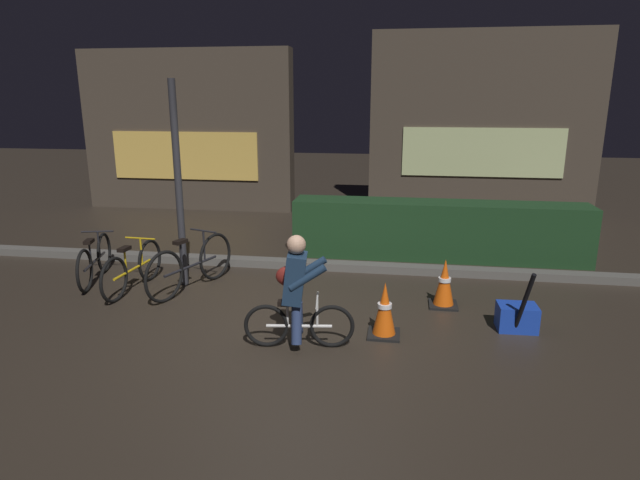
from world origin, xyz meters
name	(u,v)px	position (x,y,z in m)	size (l,w,h in m)	color
ground_plane	(296,326)	(0.00, 0.00, 0.00)	(40.00, 40.00, 0.00)	#2D261E
sidewalk_curb	(323,265)	(0.00, 2.20, 0.06)	(12.00, 0.24, 0.12)	#56544F
hedge_row	(438,230)	(1.80, 3.10, 0.47)	(4.80, 0.70, 0.95)	#19381C
storefront_left	(188,131)	(-3.87, 6.50, 1.83)	(5.00, 0.54, 3.69)	#42382D
storefront_right	(483,124)	(2.95, 7.20, 2.02)	(5.11, 0.54, 4.06)	#42382D
street_post	(178,186)	(-1.87, 1.20, 1.43)	(0.10, 0.10, 2.85)	#2D2D33
parked_bike_leftmost	(95,260)	(-3.19, 1.12, 0.32)	(0.49, 1.48, 0.70)	black
parked_bike_left_mid	(133,268)	(-2.46, 0.85, 0.32)	(0.46, 1.51, 0.70)	black
parked_bike_center_left	(191,265)	(-1.67, 0.99, 0.36)	(0.63, 1.65, 0.80)	black
traffic_cone_near	(385,310)	(1.04, -0.10, 0.31)	(0.36, 0.36, 0.63)	black
traffic_cone_far	(444,284)	(1.76, 0.91, 0.30)	(0.36, 0.36, 0.63)	black
blue_crate	(517,317)	(2.55, 0.30, 0.15)	(0.44, 0.32, 0.30)	#193DB7
cyclist	(296,291)	(0.12, -0.51, 0.63)	(1.18, 0.50, 1.25)	black
closed_umbrella	(523,304)	(2.55, 0.05, 0.41)	(0.05, 0.05, 0.85)	black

